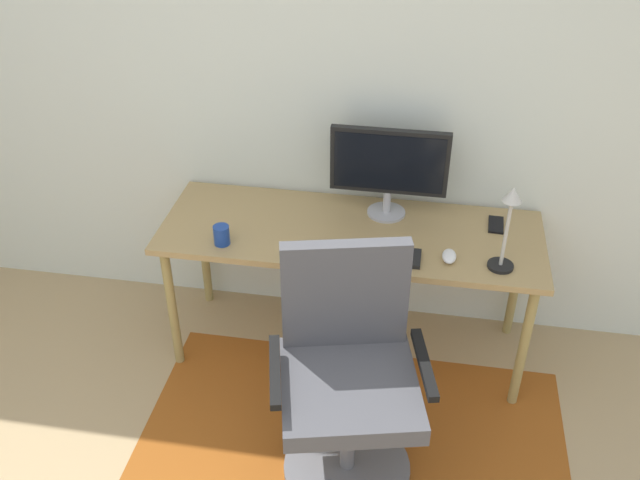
% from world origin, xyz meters
% --- Properties ---
extents(wall_back, '(6.00, 0.10, 2.60)m').
position_xyz_m(wall_back, '(0.00, 2.20, 1.30)').
color(wall_back, silver).
rests_on(wall_back, ground).
extents(area_rug, '(1.85, 1.26, 0.01)m').
position_xyz_m(area_rug, '(0.52, 1.15, 0.00)').
color(area_rug, '#994E19').
rests_on(area_rug, ground).
extents(desk, '(1.74, 0.62, 0.71)m').
position_xyz_m(desk, '(0.42, 1.82, 0.64)').
color(desk, tan).
rests_on(desk, ground).
extents(monitor, '(0.53, 0.18, 0.43)m').
position_xyz_m(monitor, '(0.56, 1.99, 0.97)').
color(monitor, '#B2B2B7').
rests_on(monitor, desk).
extents(keyboard, '(0.43, 0.13, 0.02)m').
position_xyz_m(keyboard, '(0.53, 1.63, 0.72)').
color(keyboard, black).
rests_on(keyboard, desk).
extents(computer_mouse, '(0.06, 0.10, 0.03)m').
position_xyz_m(computer_mouse, '(0.86, 1.66, 0.72)').
color(computer_mouse, white).
rests_on(computer_mouse, desk).
extents(coffee_cup, '(0.07, 0.07, 0.09)m').
position_xyz_m(coffee_cup, '(-0.13, 1.62, 0.75)').
color(coffee_cup, navy).
rests_on(coffee_cup, desk).
extents(cell_phone, '(0.07, 0.14, 0.01)m').
position_xyz_m(cell_phone, '(1.07, 1.97, 0.71)').
color(cell_phone, black).
rests_on(cell_phone, desk).
extents(desk_lamp, '(0.11, 0.11, 0.38)m').
position_xyz_m(desk_lamp, '(1.07, 1.64, 0.94)').
color(desk_lamp, black).
rests_on(desk_lamp, desk).
extents(office_chair, '(0.67, 0.63, 1.01)m').
position_xyz_m(office_chair, '(0.50, 1.11, 0.44)').
color(office_chair, slate).
rests_on(office_chair, ground).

